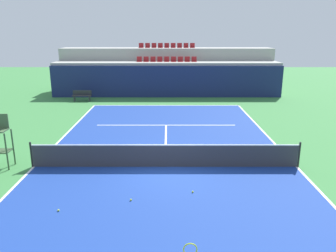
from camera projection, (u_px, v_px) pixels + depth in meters
ground_plane at (166, 167)px, 13.99m from camera, size 80.00×80.00×0.00m
court_surface at (166, 167)px, 13.98m from camera, size 11.00×24.00×0.01m
baseline_far at (167, 105)px, 25.48m from camera, size 11.00×0.10×0.00m
sideline_left at (35, 167)px, 13.99m from camera, size 0.10×24.00×0.00m
sideline_right at (297, 167)px, 13.98m from camera, size 0.10×24.00×0.00m
service_line_far at (167, 125)px, 20.14m from camera, size 8.26×0.10×0.00m
centre_service_line at (166, 142)px, 17.06m from camera, size 0.10×6.40×0.00m
back_wall at (167, 82)px, 28.39m from camera, size 19.45×0.30×2.64m
stands_tier_lower at (167, 78)px, 29.66m from camera, size 19.45×2.40×2.85m
stands_tier_upper at (167, 69)px, 31.83m from camera, size 19.45×2.40×3.92m
seating_row_lower at (167, 60)px, 29.33m from camera, size 5.21×0.44×0.44m
seating_row_upper at (167, 46)px, 31.35m from camera, size 5.21×0.44×0.44m
tennis_net at (166, 155)px, 13.85m from camera, size 11.08×0.08×1.07m
umpire_chair at (1, 139)px, 13.73m from camera, size 0.76×0.66×2.20m
player_bench at (83, 95)px, 26.99m from camera, size 1.50×0.40×0.85m
tennis_ball_0 at (131, 200)px, 11.17m from camera, size 0.07×0.07×0.07m
tennis_ball_1 at (59, 210)px, 10.52m from camera, size 0.07×0.07×0.07m
tennis_ball_2 at (193, 192)px, 11.73m from camera, size 0.07×0.07×0.07m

